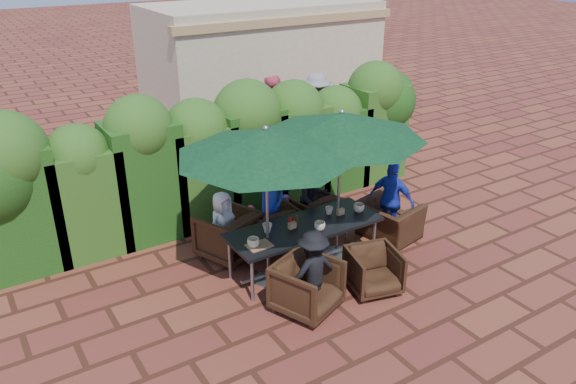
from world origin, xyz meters
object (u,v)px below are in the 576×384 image
umbrella_right (341,126)px  chair_far_mid (271,224)px  chair_far_left (228,232)px  dining_table (304,230)px  chair_near_left (307,284)px  chair_far_right (309,210)px  chair_end_right (389,214)px  umbrella_left (266,143)px  chair_near_right (374,269)px

umbrella_right → chair_far_mid: bearing=130.8°
chair_far_left → dining_table: bearing=108.6°
chair_near_left → chair_far_left: bearing=75.7°
chair_far_right → chair_end_right: size_ratio=0.75×
chair_far_right → chair_near_left: 2.40m
umbrella_right → chair_far_mid: 2.14m
chair_far_left → chair_end_right: size_ratio=0.88×
chair_far_right → chair_end_right: bearing=125.9°
chair_far_right → chair_end_right: chair_end_right is taller
chair_far_right → chair_near_left: bearing=45.7°
dining_table → umbrella_right: umbrella_right is taller
umbrella_right → chair_end_right: bearing=0.5°
chair_far_left → chair_end_right: chair_far_left is taller
dining_table → umbrella_left: bearing=-179.2°
chair_end_right → dining_table: bearing=80.6°
umbrella_left → chair_end_right: size_ratio=2.59×
dining_table → chair_end_right: chair_end_right is taller
chair_near_left → chair_near_right: chair_near_left is taller
chair_far_left → chair_end_right: (2.62, -0.91, -0.00)m
umbrella_left → chair_near_right: umbrella_left is taller
umbrella_right → chair_far_right: size_ratio=3.45×
umbrella_left → umbrella_right: same height
umbrella_left → chair_near_right: (1.18, -1.04, -1.85)m
chair_far_right → chair_near_right: size_ratio=1.02×
chair_far_mid → chair_far_right: (0.87, 0.13, -0.03)m
chair_far_left → chair_end_right: 2.77m
chair_far_mid → chair_end_right: 2.03m
chair_far_left → chair_far_mid: chair_far_left is taller
umbrella_left → chair_far_right: bearing=35.5°
chair_end_right → umbrella_left: bearing=80.3°
chair_far_right → chair_near_left: size_ratio=0.90×
umbrella_right → chair_far_right: bearing=82.3°
umbrella_left → chair_far_mid: bearing=56.8°
dining_table → chair_far_left: bearing=130.5°
chair_far_mid → chair_end_right: (1.85, -0.84, 0.03)m
dining_table → chair_far_right: size_ratio=3.28×
chair_near_left → chair_end_right: bearing=0.5°
chair_far_left → umbrella_left: bearing=78.2°
dining_table → umbrella_right: bearing=4.6°
umbrella_right → dining_table: bearing=-175.4°
umbrella_left → chair_far_left: bearing=100.1°
umbrella_right → chair_near_right: bearing=-98.0°
umbrella_right → chair_near_right: 2.16m
chair_far_left → umbrella_right: bearing=126.8°
dining_table → umbrella_right: size_ratio=0.95×
chair_far_left → chair_end_right: bearing=139.0°
dining_table → chair_far_mid: chair_far_mid is taller
chair_near_right → chair_far_right: bearing=96.4°
umbrella_left → chair_near_left: 2.02m
umbrella_right → chair_far_mid: size_ratio=3.22×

